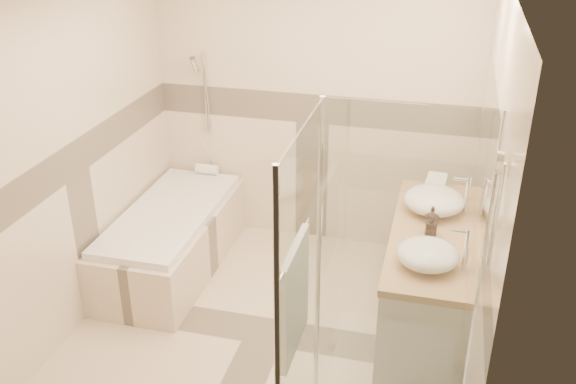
% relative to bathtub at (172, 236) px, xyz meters
% --- Properties ---
extents(room, '(2.82, 3.02, 2.52)m').
position_rel_bathtub_xyz_m(room, '(1.08, -0.64, 0.95)').
color(room, '#C3B19B').
rests_on(room, ground).
extents(bathtub, '(0.75, 1.70, 0.56)m').
position_rel_bathtub_xyz_m(bathtub, '(0.00, 0.00, 0.00)').
color(bathtub, beige).
rests_on(bathtub, ground).
extents(vanity, '(0.58, 1.62, 0.85)m').
position_rel_bathtub_xyz_m(vanity, '(2.15, -0.35, 0.12)').
color(vanity, silver).
rests_on(vanity, ground).
extents(vessel_sink_near, '(0.44, 0.44, 0.18)m').
position_rel_bathtub_xyz_m(vessel_sink_near, '(2.13, -0.04, 0.63)').
color(vessel_sink_near, white).
rests_on(vessel_sink_near, vanity).
extents(vessel_sink_far, '(0.39, 0.39, 0.16)m').
position_rel_bathtub_xyz_m(vessel_sink_far, '(2.13, -0.81, 0.62)').
color(vessel_sink_far, white).
rests_on(vessel_sink_far, vanity).
extents(faucet_near, '(0.12, 0.03, 0.30)m').
position_rel_bathtub_xyz_m(faucet_near, '(2.35, -0.04, 0.72)').
color(faucet_near, silver).
rests_on(faucet_near, vanity).
extents(faucet_far, '(0.12, 0.03, 0.29)m').
position_rel_bathtub_xyz_m(faucet_far, '(2.35, -0.81, 0.71)').
color(faucet_far, silver).
rests_on(faucet_far, vanity).
extents(amenity_bottle_a, '(0.08, 0.08, 0.16)m').
position_rel_bathtub_xyz_m(amenity_bottle_a, '(2.13, -0.42, 0.62)').
color(amenity_bottle_a, black).
rests_on(amenity_bottle_a, vanity).
extents(amenity_bottle_b, '(0.13, 0.13, 0.14)m').
position_rel_bathtub_xyz_m(amenity_bottle_b, '(2.13, -0.25, 0.61)').
color(amenity_bottle_b, black).
rests_on(amenity_bottle_b, vanity).
extents(folded_towels, '(0.17, 0.26, 0.08)m').
position_rel_bathtub_xyz_m(folded_towels, '(2.13, 0.37, 0.58)').
color(folded_towels, white).
rests_on(folded_towels, vanity).
extents(rolled_towel, '(0.21, 0.09, 0.09)m').
position_rel_bathtub_xyz_m(rolled_towel, '(0.04, 0.77, 0.30)').
color(rolled_towel, white).
rests_on(rolled_towel, bathtub).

